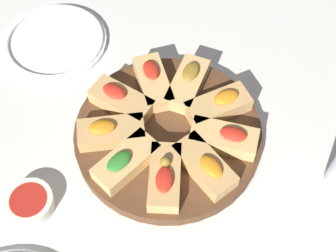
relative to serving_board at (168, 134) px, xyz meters
name	(u,v)px	position (x,y,z in m)	size (l,w,h in m)	color
ground_plane	(168,138)	(0.00, 0.00, -0.01)	(3.00, 3.00, 0.00)	silver
serving_board	(168,134)	(0.00, 0.00, 0.00)	(0.33, 0.33, 0.03)	#51331E
focaccia_slice_0	(188,83)	(0.10, 0.01, 0.03)	(0.12, 0.06, 0.04)	tan
focaccia_slice_1	(153,82)	(0.07, 0.07, 0.03)	(0.12, 0.12, 0.04)	tan
focaccia_slice_2	(121,101)	(0.01, 0.10, 0.03)	(0.06, 0.12, 0.04)	tan
focaccia_slice_3	(111,132)	(-0.06, 0.08, 0.03)	(0.11, 0.12, 0.04)	tan
focaccia_slice_4	(126,162)	(-0.10, 0.03, 0.03)	(0.12, 0.08, 0.04)	tan
focaccia_slice_5	(165,177)	(-0.09, -0.04, 0.03)	(0.13, 0.09, 0.04)	tan
focaccia_slice_6	(205,166)	(-0.04, -0.09, 0.03)	(0.09, 0.13, 0.04)	tan
focaccia_slice_7	(224,138)	(0.02, -0.10, 0.03)	(0.08, 0.12, 0.04)	tan
focaccia_slice_8	(218,106)	(0.08, -0.06, 0.03)	(0.12, 0.11, 0.04)	tan
plate_right	(55,41)	(0.09, 0.31, 0.00)	(0.21, 0.21, 0.02)	white
dipping_bowl	(30,202)	(-0.22, 0.14, 0.00)	(0.08, 0.08, 0.03)	silver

